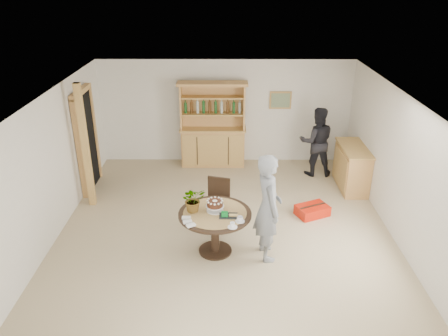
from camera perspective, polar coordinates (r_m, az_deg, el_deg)
ground at (r=7.91m, az=0.13°, el=-8.98°), size 7.00×7.00×0.00m
room_shell at (r=7.11m, az=0.16°, el=2.84°), size 6.04×7.04×2.52m
doorway at (r=9.66m, az=-17.55°, el=3.60°), size 0.13×1.10×2.18m
pine_post at (r=8.83m, az=-17.66°, el=2.63°), size 0.12×0.12×2.50m
hutch at (r=10.51m, az=-1.44°, el=4.00°), size 1.62×0.54×2.04m
sideboard at (r=9.82m, az=16.37°, el=0.09°), size 0.54×1.26×0.94m
dining_table at (r=7.22m, az=-1.18°, el=-6.88°), size 1.20×1.20×0.76m
dining_chair at (r=7.97m, az=-0.88°, el=-4.22°), size 0.52×0.52×0.95m
birthday_cake at (r=7.12m, az=-1.19°, el=-4.76°), size 0.30×0.30×0.20m
flower_vase at (r=7.10m, az=-4.03°, el=-4.12°), size 0.47×0.44×0.42m
gift_tray at (r=7.02m, az=0.54°, el=-6.15°), size 0.30×0.20×0.08m
coffee_cup_a at (r=6.88m, az=2.10°, el=-6.71°), size 0.15×0.15×0.09m
coffee_cup_b at (r=6.74m, az=1.11°, el=-7.50°), size 0.15×0.15×0.08m
napkins at (r=6.89m, az=-4.70°, el=-6.99°), size 0.24×0.33×0.03m
teen_boy at (r=7.01m, az=5.77°, el=-5.15°), size 0.55×0.73×1.82m
adult_person at (r=10.15m, az=11.99°, el=3.38°), size 0.80×0.63×1.61m
red_suitcase at (r=8.68m, az=11.45°, el=-5.45°), size 0.71×0.61×0.21m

